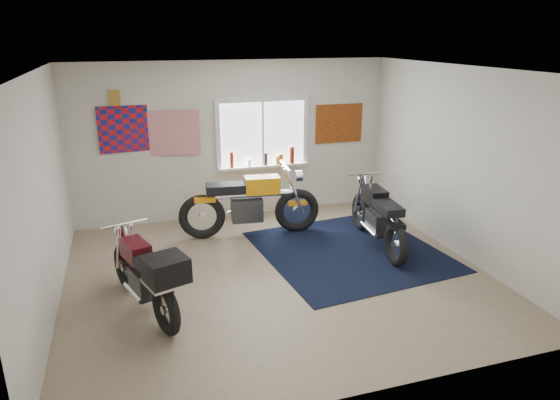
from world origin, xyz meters
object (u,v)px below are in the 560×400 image
object	(u,v)px
yellow_triumph	(250,205)
black_chrome_bike	(378,218)
navy_rug	(349,251)
maroon_tourer	(147,276)

from	to	relation	value
yellow_triumph	black_chrome_bike	world-z (taller)	yellow_triumph
navy_rug	black_chrome_bike	world-z (taller)	black_chrome_bike
black_chrome_bike	maroon_tourer	world-z (taller)	black_chrome_bike
yellow_triumph	maroon_tourer	distance (m)	2.63
yellow_triumph	maroon_tourer	xyz separation A→B (m)	(-1.70, -2.00, -0.01)
black_chrome_bike	yellow_triumph	bearing A→B (deg)	65.20
navy_rug	yellow_triumph	bearing A→B (deg)	139.07
yellow_triumph	navy_rug	bearing A→B (deg)	-34.73
yellow_triumph	maroon_tourer	size ratio (longest dim) A/B	1.24
yellow_triumph	black_chrome_bike	bearing A→B (deg)	-24.09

